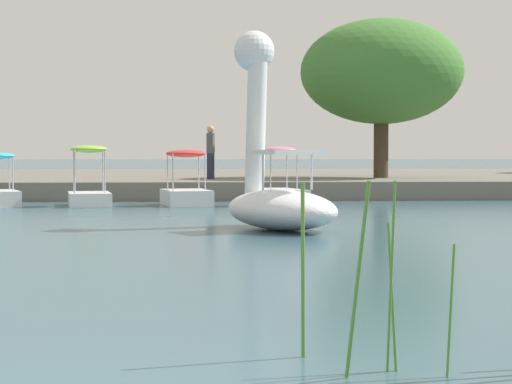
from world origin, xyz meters
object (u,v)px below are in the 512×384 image
pedal_boat_pink (279,189)px  tree_broadleaf_behind_dock (381,72)px  swan_boat (275,180)px  pedal_boat_red (186,188)px  person_on_path (211,150)px  pedal_boat_lime (89,188)px

pedal_boat_pink → tree_broadleaf_behind_dock: bearing=59.5°
swan_boat → pedal_boat_pink: 7.81m
swan_boat → pedal_boat_pink: (0.76, 7.76, -0.48)m
pedal_boat_red → person_on_path: (0.74, 5.54, 1.05)m
pedal_boat_lime → tree_broadleaf_behind_dock: tree_broadleaf_behind_dock is taller
swan_boat → pedal_boat_pink: swan_boat is taller
pedal_boat_pink → person_on_path: bearing=107.1°
swan_boat → tree_broadleaf_behind_dock: size_ratio=0.48×
pedal_boat_pink → person_on_path: (-1.75, 5.70, 1.07)m
pedal_boat_pink → tree_broadleaf_behind_dock: size_ratio=0.29×
pedal_boat_red → tree_broadleaf_behind_dock: bearing=46.2°
pedal_boat_lime → person_on_path: person_on_path is taller
pedal_boat_pink → tree_broadleaf_behind_dock: tree_broadleaf_behind_dock is taller
pedal_boat_lime → tree_broadleaf_behind_dock: (9.24, 7.02, 3.75)m
tree_broadleaf_behind_dock → pedal_boat_pink: bearing=-120.5°
tree_broadleaf_behind_dock → swan_boat: bearing=-108.4°
pedal_boat_lime → swan_boat: bearing=-61.3°
pedal_boat_pink → pedal_boat_lime: bearing=179.0°
swan_boat → pedal_boat_red: size_ratio=1.76×
swan_boat → pedal_boat_pink: size_ratio=1.66×
pedal_boat_pink → pedal_boat_red: size_ratio=1.06×
swan_boat → tree_broadleaf_behind_dock: 16.01m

